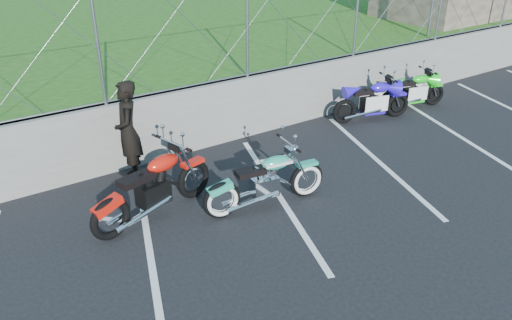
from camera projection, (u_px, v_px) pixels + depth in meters
ground at (316, 222)px, 7.84m from camera, size 90.00×90.00×0.00m
retaining_wall at (207, 116)px, 10.15m from camera, size 30.00×0.22×1.30m
grass_field at (69, 29)px, 17.57m from camera, size 30.00×20.00×1.30m
chain_link_fence at (203, 34)px, 9.41m from camera, size 28.00×0.03×2.00m
parking_lines at (331, 176)px, 9.18m from camera, size 18.29×4.31×0.01m
cruiser_turquoise at (267, 183)px, 8.08m from camera, size 2.17×0.68×1.08m
naked_orange at (156, 189)px, 7.80m from camera, size 2.25×0.83×1.14m
sportbike_green at (414, 92)px, 12.22m from camera, size 1.78×0.68×0.94m
sportbike_blue at (373, 102)px, 11.50m from camera, size 1.90×0.76×1.01m
person_standing at (128, 132)px, 8.73m from camera, size 0.63×0.77×1.84m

